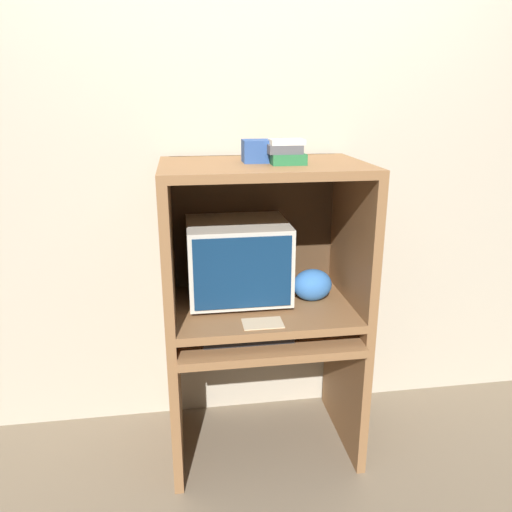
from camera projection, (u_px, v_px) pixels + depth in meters
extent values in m
plane|color=#756651|center=(273.00, 483.00, 2.22)|extent=(12.00, 12.00, 0.00)
cube|color=#B2A893|center=(252.00, 170.00, 2.42)|extent=(6.00, 0.06, 2.60)
cube|color=brown|center=(176.00, 391.00, 2.33)|extent=(0.04, 0.58, 0.65)
cube|color=brown|center=(345.00, 377.00, 2.45)|extent=(0.04, 0.58, 0.65)
cube|color=brown|center=(268.00, 341.00, 2.16)|extent=(0.78, 0.35, 0.04)
cube|color=brown|center=(172.00, 319.00, 2.22)|extent=(0.04, 0.58, 0.09)
cube|color=brown|center=(349.00, 308.00, 2.34)|extent=(0.04, 0.58, 0.09)
cube|color=brown|center=(263.00, 308.00, 2.27)|extent=(0.78, 0.58, 0.04)
cube|color=brown|center=(167.00, 240.00, 2.11)|extent=(0.04, 0.58, 0.64)
cube|color=brown|center=(354.00, 233.00, 2.22)|extent=(0.04, 0.58, 0.64)
cube|color=brown|center=(263.00, 167.00, 2.07)|extent=(0.78, 0.58, 0.04)
cube|color=#48321E|center=(254.00, 221.00, 2.43)|extent=(0.78, 0.01, 0.64)
cylinder|color=beige|center=(238.00, 296.00, 2.32)|extent=(0.21, 0.21, 0.02)
cube|color=beige|center=(238.00, 259.00, 2.27)|extent=(0.45, 0.38, 0.35)
cube|color=navy|center=(243.00, 273.00, 2.09)|extent=(0.41, 0.01, 0.31)
cube|color=black|center=(247.00, 335.00, 2.15)|extent=(0.38, 0.17, 0.02)
cube|color=#333335|center=(247.00, 333.00, 2.15)|extent=(0.35, 0.13, 0.01)
ellipsoid|color=#28282B|center=(305.00, 330.00, 2.19)|extent=(0.07, 0.05, 0.03)
ellipsoid|color=#336BB7|center=(312.00, 285.00, 2.29)|extent=(0.18, 0.14, 0.15)
cube|color=#236638|center=(288.00, 159.00, 2.01)|extent=(0.14, 0.10, 0.04)
cube|color=#4C4C51|center=(284.00, 149.00, 2.01)|extent=(0.14, 0.11, 0.04)
cube|color=beige|center=(287.00, 142.00, 2.01)|extent=(0.14, 0.10, 0.02)
cube|color=#CCB28C|center=(263.00, 323.00, 2.07)|extent=(0.17, 0.11, 0.00)
cube|color=navy|center=(258.00, 151.00, 2.07)|extent=(0.13, 0.11, 0.09)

